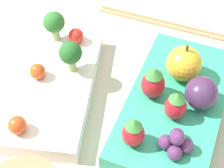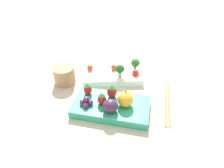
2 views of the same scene
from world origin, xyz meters
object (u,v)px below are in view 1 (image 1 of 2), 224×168
at_px(apple, 184,64).
at_px(bento_box_savoury, 52,86).
at_px(bento_box_fruit, 175,105).
at_px(strawberry_2, 133,133).
at_px(strawberry_0, 176,106).
at_px(cherry_tomato_0, 17,125).
at_px(cherry_tomato_1, 38,71).
at_px(cherry_tomato_2, 76,36).
at_px(broccoli_floret_1, 71,54).
at_px(grape_cluster, 176,143).
at_px(strawberry_1, 153,83).
at_px(chopsticks_pair, 160,22).
at_px(broccoli_floret_0, 54,23).
at_px(plum, 201,93).

bearing_deg(apple, bento_box_savoury, 104.83).
xyz_separation_m(bento_box_fruit, strawberry_2, (-0.08, 0.04, 0.03)).
relative_size(bento_box_fruit, strawberry_0, 6.00).
bearing_deg(strawberry_0, cherry_tomato_0, 108.88).
bearing_deg(cherry_tomato_1, strawberry_0, -98.24).
distance_m(cherry_tomato_2, strawberry_2, 0.19).
height_order(broccoli_floret_1, cherry_tomato_2, broccoli_floret_1).
relative_size(bento_box_savoury, grape_cluster, 5.40).
xyz_separation_m(bento_box_fruit, cherry_tomato_2, (0.08, 0.16, 0.02)).
bearing_deg(broccoli_floret_1, cherry_tomato_1, 119.90).
height_order(cherry_tomato_0, apple, apple).
height_order(cherry_tomato_0, grape_cluster, grape_cluster).
distance_m(bento_box_savoury, strawberry_2, 0.15).
height_order(bento_box_savoury, strawberry_1, strawberry_1).
bearing_deg(cherry_tomato_2, bento_box_fruit, -116.88).
xyz_separation_m(cherry_tomato_0, chopsticks_pair, (0.27, -0.14, -0.03)).
distance_m(bento_box_fruit, strawberry_2, 0.09).
height_order(cherry_tomato_0, strawberry_0, strawberry_0).
bearing_deg(bento_box_savoury, strawberry_1, -88.32).
distance_m(cherry_tomato_2, grape_cluster, 0.22).
bearing_deg(broccoli_floret_1, strawberry_2, -133.81).
bearing_deg(bento_box_fruit, bento_box_savoury, 91.05).
distance_m(bento_box_savoury, cherry_tomato_0, 0.09).
bearing_deg(apple, broccoli_floret_0, 79.18).
relative_size(strawberry_1, chopsticks_pair, 0.22).
distance_m(cherry_tomato_1, plum, 0.21).
bearing_deg(broccoli_floret_0, broccoli_floret_1, -143.14).
relative_size(cherry_tomato_1, strawberry_1, 0.46).
relative_size(bento_box_savoury, plum, 5.03).
bearing_deg(strawberry_2, bento_box_savoury, 59.92).
bearing_deg(strawberry_0, broccoli_floret_0, 60.54).
distance_m(strawberry_0, chopsticks_pair, 0.21).
bearing_deg(chopsticks_pair, cherry_tomato_1, 141.47).
bearing_deg(cherry_tomato_0, bento_box_savoury, -7.34).
relative_size(broccoli_floret_0, chopsticks_pair, 0.23).
relative_size(cherry_tomato_2, plum, 0.51).
xyz_separation_m(strawberry_1, grape_cluster, (-0.07, -0.04, -0.01)).
distance_m(broccoli_floret_0, strawberry_0, 0.21).
distance_m(bento_box_savoury, broccoli_floret_1, 0.05).
bearing_deg(chopsticks_pair, strawberry_0, -168.26).
relative_size(apple, chopsticks_pair, 0.26).
distance_m(bento_box_fruit, broccoli_floret_1, 0.15).
bearing_deg(cherry_tomato_2, plum, -113.27).
bearing_deg(plum, apple, 31.50).
distance_m(bento_box_savoury, cherry_tomato_2, 0.09).
bearing_deg(chopsticks_pair, strawberry_2, -179.88).
bearing_deg(cherry_tomato_1, apple, -77.35).
distance_m(broccoli_floret_1, cherry_tomato_1, 0.05).
bearing_deg(plum, bento_box_savoury, 90.85).
relative_size(strawberry_0, grape_cluster, 0.99).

